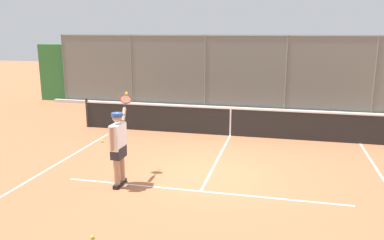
{
  "coord_description": "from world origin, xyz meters",
  "views": [
    {
      "loc": [
        -1.64,
        8.82,
        3.47
      ],
      "look_at": [
        0.75,
        -1.27,
        1.05
      ],
      "focal_mm": 36.26,
      "sensor_mm": 36.0,
      "label": 1
    }
  ],
  "objects": [
    {
      "name": "fence_backdrop",
      "position": [
        0.0,
        -8.7,
        1.38
      ],
      "size": [
        20.47,
        1.37,
        3.26
      ],
      "color": "slate",
      "rests_on": "ground"
    },
    {
      "name": "tennis_player",
      "position": [
        1.87,
        1.13,
        1.0
      ],
      "size": [
        0.45,
        1.42,
        2.0
      ],
      "rotation": [
        0.0,
        0.0,
        -1.6
      ],
      "color": "black",
      "rests_on": "ground"
    },
    {
      "name": "court_line_markings",
      "position": [
        0.0,
        1.4,
        0.0
      ],
      "size": [
        8.22,
        8.63,
        0.01
      ],
      "color": "white",
      "rests_on": "ground"
    },
    {
      "name": "tennis_ball_near_baseline",
      "position": [
        1.39,
        3.41,
        0.03
      ],
      "size": [
        0.07,
        0.07,
        0.07
      ],
      "primitive_type": "sphere",
      "color": "#C1D138",
      "rests_on": "ground"
    },
    {
      "name": "ground_plane",
      "position": [
        0.0,
        0.0,
        0.0
      ],
      "size": [
        60.0,
        60.0,
        0.0
      ],
      "primitive_type": "plane",
      "color": "#A8603D"
    },
    {
      "name": "tennis_ball_near_net",
      "position": [
        3.84,
        -1.97,
        0.03
      ],
      "size": [
        0.07,
        0.07,
        0.07
      ],
      "primitive_type": "sphere",
      "color": "#C1D138",
      "rests_on": "ground"
    },
    {
      "name": "tennis_net",
      "position": [
        0.0,
        -3.69,
        0.49
      ],
      "size": [
        10.57,
        0.09,
        1.07
      ],
      "color": "#2D2D2D",
      "rests_on": "ground"
    }
  ]
}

